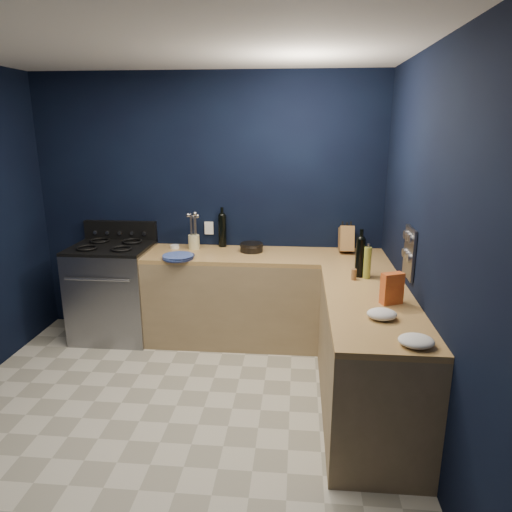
# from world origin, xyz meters

# --- Properties ---
(floor) EXTENTS (3.50, 3.50, 0.02)m
(floor) POSITION_xyz_m (0.00, 0.00, -0.01)
(floor) COLOR beige
(floor) RESTS_ON ground
(ceiling) EXTENTS (3.50, 3.50, 0.02)m
(ceiling) POSITION_xyz_m (0.00, 0.00, 2.61)
(ceiling) COLOR silver
(ceiling) RESTS_ON ground
(wall_back) EXTENTS (3.50, 0.02, 2.60)m
(wall_back) POSITION_xyz_m (0.00, 1.76, 1.30)
(wall_back) COLOR black
(wall_back) RESTS_ON ground
(wall_right) EXTENTS (0.02, 3.50, 2.60)m
(wall_right) POSITION_xyz_m (1.76, 0.00, 1.30)
(wall_right) COLOR black
(wall_right) RESTS_ON ground
(cab_back) EXTENTS (2.30, 0.63, 0.86)m
(cab_back) POSITION_xyz_m (0.60, 1.44, 0.43)
(cab_back) COLOR #957C57
(cab_back) RESTS_ON floor
(top_back) EXTENTS (2.30, 0.63, 0.04)m
(top_back) POSITION_xyz_m (0.60, 1.44, 0.88)
(top_back) COLOR olive
(top_back) RESTS_ON cab_back
(cab_right) EXTENTS (0.63, 1.67, 0.86)m
(cab_right) POSITION_xyz_m (1.44, 0.29, 0.43)
(cab_right) COLOR #957C57
(cab_right) RESTS_ON floor
(top_right) EXTENTS (0.63, 1.67, 0.04)m
(top_right) POSITION_xyz_m (1.44, 0.29, 0.88)
(top_right) COLOR olive
(top_right) RESTS_ON cab_right
(gas_range) EXTENTS (0.76, 0.66, 0.92)m
(gas_range) POSITION_xyz_m (-0.93, 1.42, 0.46)
(gas_range) COLOR gray
(gas_range) RESTS_ON floor
(oven_door) EXTENTS (0.59, 0.02, 0.42)m
(oven_door) POSITION_xyz_m (-0.93, 1.10, 0.45)
(oven_door) COLOR black
(oven_door) RESTS_ON gas_range
(cooktop) EXTENTS (0.76, 0.66, 0.03)m
(cooktop) POSITION_xyz_m (-0.93, 1.42, 0.94)
(cooktop) COLOR black
(cooktop) RESTS_ON gas_range
(backguard) EXTENTS (0.76, 0.06, 0.20)m
(backguard) POSITION_xyz_m (-0.93, 1.72, 1.04)
(backguard) COLOR black
(backguard) RESTS_ON gas_range
(spice_panel) EXTENTS (0.02, 0.28, 0.38)m
(spice_panel) POSITION_xyz_m (1.74, 0.55, 1.18)
(spice_panel) COLOR gray
(spice_panel) RESTS_ON wall_right
(wall_outlet) EXTENTS (0.09, 0.02, 0.13)m
(wall_outlet) POSITION_xyz_m (0.00, 1.74, 1.08)
(wall_outlet) COLOR white
(wall_outlet) RESTS_ON wall_back
(plate_stack) EXTENTS (0.37, 0.37, 0.04)m
(plate_stack) POSITION_xyz_m (-0.19, 1.20, 0.92)
(plate_stack) COLOR #2F4FA6
(plate_stack) RESTS_ON top_back
(ramekin) EXTENTS (0.10, 0.10, 0.03)m
(ramekin) POSITION_xyz_m (-0.32, 1.57, 0.92)
(ramekin) COLOR white
(ramekin) RESTS_ON top_back
(utensil_crock) EXTENTS (0.12, 0.12, 0.14)m
(utensil_crock) POSITION_xyz_m (-0.13, 1.58, 0.97)
(utensil_crock) COLOR beige
(utensil_crock) RESTS_ON top_back
(wine_bottle_back) EXTENTS (0.09, 0.09, 0.32)m
(wine_bottle_back) POSITION_xyz_m (0.15, 1.69, 1.06)
(wine_bottle_back) COLOR black
(wine_bottle_back) RESTS_ON top_back
(lemon_basket) EXTENTS (0.27, 0.27, 0.08)m
(lemon_basket) POSITION_xyz_m (0.46, 1.52, 0.94)
(lemon_basket) COLOR black
(lemon_basket) RESTS_ON top_back
(knife_block) EXTENTS (0.14, 0.29, 0.30)m
(knife_block) POSITION_xyz_m (1.38, 1.60, 1.02)
(knife_block) COLOR olive
(knife_block) RESTS_ON top_back
(wine_bottle_right) EXTENTS (0.09, 0.09, 0.32)m
(wine_bottle_right) POSITION_xyz_m (1.41, 0.81, 1.06)
(wine_bottle_right) COLOR black
(wine_bottle_right) RESTS_ON top_right
(oil_bottle) EXTENTS (0.07, 0.07, 0.26)m
(oil_bottle) POSITION_xyz_m (1.47, 0.77, 1.03)
(oil_bottle) COLOR #A2AA3C
(oil_bottle) RESTS_ON top_right
(spice_jar_near) EXTENTS (0.05, 0.05, 0.09)m
(spice_jar_near) POSITION_xyz_m (1.36, 0.72, 0.94)
(spice_jar_near) COLOR olive
(spice_jar_near) RESTS_ON top_right
(spice_jar_far) EXTENTS (0.06, 0.06, 0.09)m
(spice_jar_far) POSITION_xyz_m (1.54, 0.44, 0.95)
(spice_jar_far) COLOR olive
(spice_jar_far) RESTS_ON top_right
(crouton_bag) EXTENTS (0.17, 0.12, 0.22)m
(crouton_bag) POSITION_xyz_m (1.56, 0.22, 1.01)
(crouton_bag) COLOR red
(crouton_bag) RESTS_ON top_right
(towel_front) EXTENTS (0.20, 0.17, 0.07)m
(towel_front) POSITION_xyz_m (1.45, -0.06, 0.93)
(towel_front) COLOR white
(towel_front) RESTS_ON top_right
(towel_end) EXTENTS (0.26, 0.25, 0.06)m
(towel_end) POSITION_xyz_m (1.58, -0.43, 0.93)
(towel_end) COLOR white
(towel_end) RESTS_ON top_right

